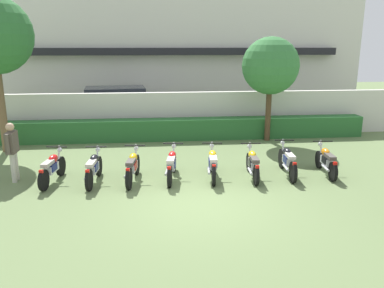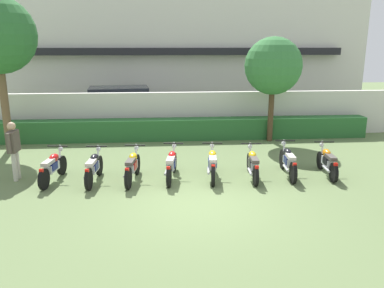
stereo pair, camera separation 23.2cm
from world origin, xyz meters
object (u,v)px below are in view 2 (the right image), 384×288
parked_car (123,107)px  motorcycle_in_row_3 (172,164)px  motorcycle_in_row_2 (132,166)px  motorcycle_in_row_1 (94,167)px  motorcycle_in_row_4 (212,164)px  motorcycle_in_row_7 (327,161)px  motorcycle_in_row_0 (53,167)px  inspector_person (14,146)px  tree_far_side (273,66)px  motorcycle_in_row_6 (288,161)px  motorcycle_in_row_5 (253,164)px

parked_car → motorcycle_in_row_3: (2.08, -7.53, -0.49)m
motorcycle_in_row_3 → motorcycle_in_row_2: bearing=104.6°
parked_car → motorcycle_in_row_1: (-0.12, -7.65, -0.49)m
motorcycle_in_row_1 → motorcycle_in_row_4: size_ratio=0.99×
motorcycle_in_row_4 → motorcycle_in_row_7: (3.44, 0.01, -0.02)m
motorcycle_in_row_2 → motorcycle_in_row_3: motorcycle_in_row_2 is taller
motorcycle_in_row_1 → motorcycle_in_row_3: bearing=-82.5°
motorcycle_in_row_3 → motorcycle_in_row_7: size_ratio=1.09×
motorcycle_in_row_0 → motorcycle_in_row_7: motorcycle_in_row_0 is taller
motorcycle_in_row_3 → inspector_person: 4.51m
motorcycle_in_row_4 → parked_car: bearing=29.2°
tree_far_side → inspector_person: (-8.58, -4.00, -1.97)m
motorcycle_in_row_7 → inspector_person: 9.12m
parked_car → motorcycle_in_row_6: bearing=-59.6°
parked_car → motorcycle_in_row_0: size_ratio=2.56×
motorcycle_in_row_0 → inspector_person: size_ratio=1.07×
motorcycle_in_row_2 → inspector_person: 3.42m
motorcycle_in_row_0 → motorcycle_in_row_1: motorcycle_in_row_1 is taller
motorcycle_in_row_3 → inspector_person: (-4.47, 0.27, 0.57)m
tree_far_side → motorcycle_in_row_3: 6.45m
inspector_person → motorcycle_in_row_6: bearing=-2.0°
motorcycle_in_row_3 → motorcycle_in_row_4: (1.18, -0.09, 0.01)m
parked_car → motorcycle_in_row_3: parked_car is taller
motorcycle_in_row_5 → inspector_person: (-6.82, 0.43, 0.57)m
motorcycle_in_row_3 → inspector_person: inspector_person is taller
tree_far_side → motorcycle_in_row_7: bearing=-83.3°
motorcycle_in_row_7 → motorcycle_in_row_3: bearing=94.7°
parked_car → inspector_person: (-2.39, -7.26, 0.07)m
tree_far_side → motorcycle_in_row_2: (-5.23, -4.40, -2.53)m
motorcycle_in_row_4 → motorcycle_in_row_3: bearing=91.8°
motorcycle_in_row_6 → motorcycle_in_row_3: bearing=95.2°
motorcycle_in_row_0 → motorcycle_in_row_3: 3.37m
motorcycle_in_row_0 → motorcycle_in_row_7: bearing=-82.7°
motorcycle_in_row_6 → motorcycle_in_row_0: bearing=95.1°
motorcycle_in_row_0 → motorcycle_in_row_5: 5.72m
motorcycle_in_row_2 → motorcycle_in_row_5: motorcycle_in_row_2 is taller
parked_car → tree_far_side: (6.19, -3.26, 2.04)m
motorcycle_in_row_2 → motorcycle_in_row_7: bearing=-82.1°
motorcycle_in_row_2 → inspector_person: inspector_person is taller
parked_car → motorcycle_in_row_4: parked_car is taller
motorcycle_in_row_0 → motorcycle_in_row_2: 2.26m
motorcycle_in_row_7 → motorcycle_in_row_4: bearing=95.8°
motorcycle_in_row_3 → motorcycle_in_row_7: (4.63, -0.08, -0.01)m
motorcycle_in_row_1 → tree_far_side: bearing=-50.8°
inspector_person → parked_car: bearing=71.8°
motorcycle_in_row_6 → motorcycle_in_row_7: (1.18, -0.07, -0.02)m
motorcycle_in_row_2 → motorcycle_in_row_3: (1.11, 0.13, -0.01)m
motorcycle_in_row_1 → motorcycle_in_row_7: motorcycle_in_row_1 is taller
parked_car → tree_far_side: bearing=-33.7°
tree_far_side → motorcycle_in_row_6: size_ratio=2.10×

